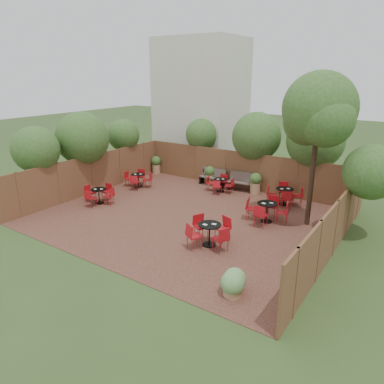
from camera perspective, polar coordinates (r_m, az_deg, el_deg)
The scene contains 13 objects.
ground at distance 15.56m, azimuth -0.64°, elevation -4.06°, with size 80.00×80.00×0.00m, color #354F23.
courtyard_paving at distance 15.56m, azimuth -0.64°, elevation -4.03°, with size 12.00×10.00×0.02m, color #3A1C18.
fence_back at distance 19.34m, azimuth 7.84°, elevation 3.44°, with size 12.00×0.08×2.00m, color brown.
fence_left at distance 19.12m, azimuth -15.61°, elevation 2.74°, with size 0.08×10.00×2.00m, color brown.
fence_right at distance 12.99m, azimuth 21.76°, elevation -5.41°, with size 0.08×10.00×2.00m, color brown.
neighbour_building at distance 23.60m, azimuth 1.48°, elevation 13.71°, with size 5.00×4.00×8.00m, color beige.
overhang_foliage at distance 17.88m, azimuth 1.52°, elevation 8.06°, with size 15.44×10.76×2.78m.
courtyard_tree at distance 14.48m, azimuth 19.50°, elevation 11.66°, with size 2.87×2.79×6.06m.
park_bench_left at distance 19.86m, azimuth 3.33°, elevation 2.48°, with size 1.51×0.52×0.93m.
park_bench_right at distance 19.01m, azimuth 8.18°, elevation 1.66°, with size 1.64×0.72×0.98m.
bistro_tables at distance 16.23m, azimuth 2.70°, elevation -1.33°, with size 9.33×7.26×0.96m.
planters at distance 18.91m, azimuth 4.54°, elevation 1.89°, with size 11.85×4.20×1.10m.
low_shrubs at distance 11.08m, azimuth 11.55°, elevation -12.28°, with size 2.13×3.80×0.75m.
Camera 1 is at (8.20, -11.79, 5.98)m, focal length 33.50 mm.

